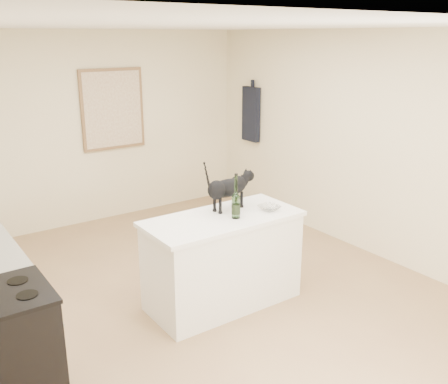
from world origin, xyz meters
TOP-DOWN VIEW (x-y plane):
  - floor at (0.00, 0.00)m, footprint 5.50×5.50m
  - ceiling at (0.00, 0.00)m, footprint 5.50×5.50m
  - wall_back at (0.00, 2.75)m, footprint 4.50×0.00m
  - wall_right at (2.25, 0.00)m, footprint 0.00×5.50m
  - island_base at (0.10, -0.20)m, footprint 1.44×0.67m
  - island_top at (0.10, -0.20)m, footprint 1.50×0.70m
  - stove at (-1.95, -0.60)m, footprint 0.60×0.60m
  - artwork_frame at (0.30, 2.72)m, footprint 0.90×0.03m
  - artwork_canvas at (0.30, 2.70)m, footprint 0.82×0.00m
  - hanging_garment at (2.19, 2.05)m, footprint 0.08×0.34m
  - black_cat at (0.25, -0.06)m, footprint 0.57×0.23m
  - wine_bottle at (0.18, -0.30)m, footprint 0.09×0.09m
  - glass_bowl at (0.57, -0.32)m, footprint 0.21×0.21m

SIDE VIEW (x-z plane):
  - floor at x=0.00m, z-range 0.00..0.00m
  - island_base at x=0.10m, z-range 0.00..0.86m
  - stove at x=-1.95m, z-range 0.00..0.90m
  - island_top at x=0.10m, z-range 0.86..0.90m
  - glass_bowl at x=0.57m, z-range 0.90..0.95m
  - wine_bottle at x=0.18m, z-range 0.90..1.27m
  - black_cat at x=0.25m, z-range 0.90..1.29m
  - wall_back at x=0.00m, z-range -0.95..3.55m
  - wall_right at x=2.25m, z-range -1.45..4.05m
  - hanging_garment at x=2.19m, z-range 1.00..1.80m
  - artwork_frame at x=0.30m, z-range 1.00..2.10m
  - artwork_canvas at x=0.30m, z-range 1.04..2.06m
  - ceiling at x=0.00m, z-range 2.60..2.60m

